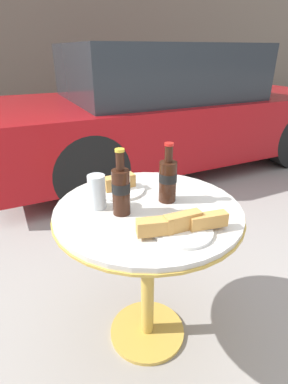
% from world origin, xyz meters
% --- Properties ---
extents(ground_plane, '(30.00, 30.00, 0.00)m').
position_xyz_m(ground_plane, '(0.00, 0.00, 0.00)').
color(ground_plane, gray).
extents(bistro_table, '(0.76, 0.76, 0.72)m').
position_xyz_m(bistro_table, '(0.00, 0.00, 0.58)').
color(bistro_table, gold).
rests_on(bistro_table, ground_plane).
extents(cola_bottle_left, '(0.07, 0.07, 0.25)m').
position_xyz_m(cola_bottle_left, '(0.10, 0.02, 0.82)').
color(cola_bottle_left, '#33190F').
rests_on(cola_bottle_left, bistro_table).
extents(cola_bottle_right, '(0.07, 0.07, 0.26)m').
position_xyz_m(cola_bottle_right, '(-0.11, -0.00, 0.82)').
color(cola_bottle_right, '#33190F').
rests_on(cola_bottle_right, bistro_table).
extents(drinking_glass, '(0.07, 0.07, 0.14)m').
position_xyz_m(drinking_glass, '(-0.18, 0.08, 0.78)').
color(drinking_glass, silver).
rests_on(drinking_glass, bistro_table).
extents(lunch_plate_near, '(0.32, 0.21, 0.07)m').
position_xyz_m(lunch_plate_near, '(0.02, -0.22, 0.75)').
color(lunch_plate_near, white).
rests_on(lunch_plate_near, bistro_table).
extents(lunch_plate_far, '(0.22, 0.22, 0.07)m').
position_xyz_m(lunch_plate_far, '(-0.05, 0.19, 0.74)').
color(lunch_plate_far, white).
rests_on(lunch_plate_far, bistro_table).
extents(parked_car, '(3.98, 1.74, 1.35)m').
position_xyz_m(parked_car, '(1.34, 2.18, 0.63)').
color(parked_car, '#9E0F14').
rests_on(parked_car, ground_plane).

